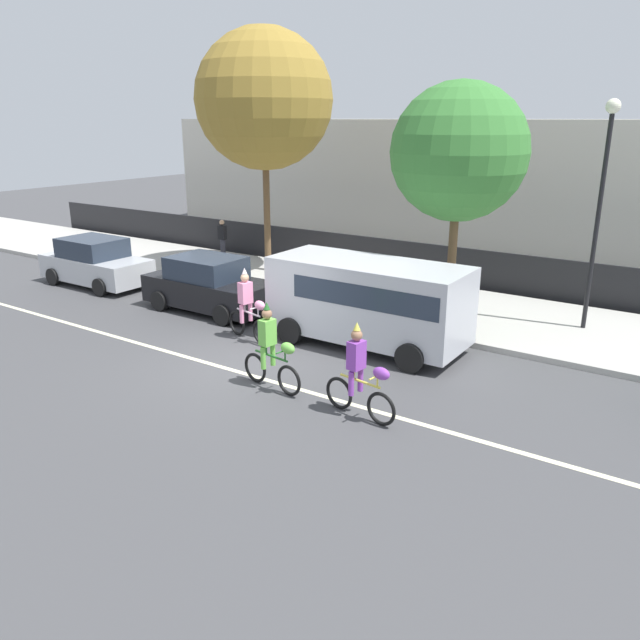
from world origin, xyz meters
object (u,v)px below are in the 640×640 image
at_px(parked_car_black, 209,285).
at_px(pedestrian_onlooker, 223,239).
at_px(parked_car_silver, 95,263).
at_px(street_lamp_post, 603,183).
at_px(parade_cyclist_purple, 361,377).
at_px(parked_van_silver, 371,298).
at_px(parade_cyclist_lime, 272,352).
at_px(parade_cyclist_pink, 249,309).

relative_size(parked_car_black, pedestrian_onlooker, 2.53).
height_order(parked_car_silver, street_lamp_post, street_lamp_post).
xyz_separation_m(parade_cyclist_purple, parked_car_silver, (-12.73, 3.59, -0.06)).
distance_m(parked_car_silver, pedestrian_onlooker, 5.10).
bearing_deg(pedestrian_onlooker, parked_van_silver, -27.35).
xyz_separation_m(parade_cyclist_purple, pedestrian_onlooker, (-11.29, 8.47, 0.17)).
relative_size(parade_cyclist_lime, pedestrian_onlooker, 1.19).
height_order(parked_van_silver, parked_car_silver, parked_van_silver).
bearing_deg(parade_cyclist_lime, pedestrian_onlooker, 137.21).
height_order(parade_cyclist_pink, street_lamp_post, street_lamp_post).
distance_m(parade_cyclist_purple, street_lamp_post, 8.68).
height_order(parade_cyclist_purple, street_lamp_post, street_lamp_post).
xyz_separation_m(parked_van_silver, pedestrian_onlooker, (-9.46, 4.89, -0.27)).
bearing_deg(parked_van_silver, parked_car_silver, 179.95).
relative_size(parade_cyclist_purple, parked_car_black, 0.47).
distance_m(parked_car_black, pedestrian_onlooker, 6.29).
relative_size(parked_car_silver, street_lamp_post, 0.70).
bearing_deg(parked_car_silver, parade_cyclist_lime, -18.42).
bearing_deg(parked_car_black, street_lamp_post, 22.81).
relative_size(parade_cyclist_pink, pedestrian_onlooker, 1.19).
relative_size(parked_van_silver, parked_car_black, 1.22).
bearing_deg(street_lamp_post, parked_car_silver, -164.87).
xyz_separation_m(parade_cyclist_pink, parade_cyclist_purple, (4.66, -2.21, 0.00)).
distance_m(parked_car_black, parked_car_silver, 5.38).
xyz_separation_m(parade_cyclist_purple, parked_car_black, (-7.35, 3.57, -0.06)).
bearing_deg(parked_car_black, parade_cyclist_purple, -25.89).
bearing_deg(street_lamp_post, pedestrian_onlooker, 176.77).
height_order(parade_cyclist_pink, parked_car_silver, parade_cyclist_pink).
height_order(parade_cyclist_purple, parked_car_black, parade_cyclist_purple).
distance_m(parade_cyclist_pink, street_lamp_post, 9.53).
bearing_deg(parked_car_black, parade_cyclist_pink, -26.82).
bearing_deg(pedestrian_onlooker, parade_cyclist_purple, -36.89).
relative_size(parade_cyclist_purple, pedestrian_onlooker, 1.19).
bearing_deg(parked_car_silver, parade_cyclist_pink, -9.73).
bearing_deg(street_lamp_post, parade_cyclist_lime, -121.74).
relative_size(parade_cyclist_pink, parked_car_silver, 0.47).
bearing_deg(parked_car_black, parked_car_silver, 179.77).
bearing_deg(parade_cyclist_pink, parked_car_silver, 170.27).
distance_m(parade_cyclist_purple, parked_van_silver, 4.04).
relative_size(parked_van_silver, street_lamp_post, 0.85).
height_order(parked_car_silver, pedestrian_onlooker, pedestrian_onlooker).
xyz_separation_m(parked_car_silver, street_lamp_post, (15.20, 4.11, 3.21)).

